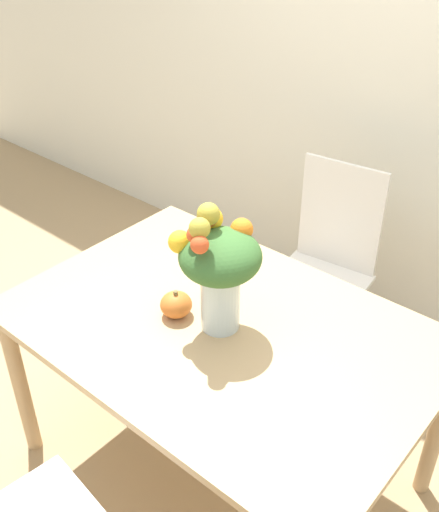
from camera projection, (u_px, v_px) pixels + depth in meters
name	position (u px, v px, depth m)	size (l,w,h in m)	color
ground_plane	(221.00, 465.00, 2.46)	(12.00, 12.00, 0.00)	tan
wall_back	(430.00, 61.00, 2.62)	(8.00, 0.06, 2.70)	silver
dining_table	(221.00, 343.00, 2.10)	(1.46, 0.99, 0.75)	tan
flower_vase	(218.00, 264.00, 1.92)	(0.28, 0.28, 0.45)	silver
pumpkin	(176.00, 305.00, 2.07)	(0.11, 0.11, 0.10)	orange
dining_chair_near_window	(325.00, 266.00, 2.81)	(0.47, 0.47, 0.97)	white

